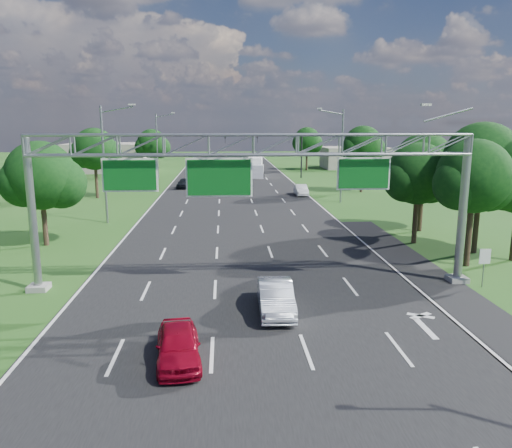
{
  "coord_description": "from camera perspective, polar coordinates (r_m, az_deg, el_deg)",
  "views": [
    {
      "loc": [
        -1.26,
        -13.54,
        8.59
      ],
      "look_at": [
        0.53,
        14.29,
        2.92
      ],
      "focal_mm": 35.0,
      "sensor_mm": 36.0,
      "label": 1
    }
  ],
  "objects": [
    {
      "name": "ground",
      "position": [
        44.4,
        -1.99,
        0.33
      ],
      "size": [
        220.0,
        220.0,
        0.0
      ],
      "primitive_type": "plane",
      "color": "#1F4E17",
      "rests_on": "ground"
    },
    {
      "name": "regulatory_sign",
      "position": [
        28.95,
        24.67,
        -3.74
      ],
      "size": [
        0.6,
        0.08,
        2.1
      ],
      "color": "gray",
      "rests_on": "ground"
    },
    {
      "name": "traffic_signal",
      "position": [
        79.1,
        2.69,
        8.99
      ],
      "size": [
        12.21,
        0.24,
        7.0
      ],
      "color": "black",
      "rests_on": "ground"
    },
    {
      "name": "tree_verge_lc",
      "position": [
        84.46,
        -11.76,
        8.8
      ],
      "size": [
        5.76,
        4.8,
        7.62
      ],
      "color": "#2D2116",
      "rests_on": "ground"
    },
    {
      "name": "car_queue_a",
      "position": [
        73.17,
        -3.41,
        5.29
      ],
      "size": [
        2.01,
        4.94,
        1.43
      ],
      "primitive_type": "imported",
      "rotation": [
        0.0,
        0.0,
        0.0
      ],
      "color": "white",
      "rests_on": "ground"
    },
    {
      "name": "building_left",
      "position": [
        94.06,
        -16.56,
        7.3
      ],
      "size": [
        14.0,
        10.0,
        5.0
      ],
      "primitive_type": "cube",
      "color": "gray",
      "rests_on": "ground"
    },
    {
      "name": "streetlight_l_near",
      "position": [
        44.78,
        -16.77,
        7.15
      ],
      "size": [
        2.97,
        0.22,
        10.16
      ],
      "color": "gray",
      "rests_on": "ground"
    },
    {
      "name": "road",
      "position": [
        44.4,
        -1.99,
        0.33
      ],
      "size": [
        18.0,
        180.0,
        0.02
      ],
      "primitive_type": "cube",
      "color": "black",
      "rests_on": "ground"
    },
    {
      "name": "tree_verge_rd",
      "position": [
        64.04,
        12.16,
        8.59
      ],
      "size": [
        5.76,
        4.8,
        8.28
      ],
      "color": "#2D2116",
      "rests_on": "ground"
    },
    {
      "name": "tree_verge_re",
      "position": [
        92.91,
        5.89,
        9.33
      ],
      "size": [
        5.76,
        4.8,
        7.84
      ],
      "color": "#2D2116",
      "rests_on": "ground"
    },
    {
      "name": "tree_cluster_right",
      "position": [
        36.6,
        22.46,
        5.49
      ],
      "size": [
        9.91,
        14.6,
        8.68
      ],
      "color": "#2D2116",
      "rests_on": "ground"
    },
    {
      "name": "car_queue_c",
      "position": [
        67.58,
        -8.19,
        4.65
      ],
      "size": [
        2.12,
        4.16,
        1.36
      ],
      "primitive_type": "imported",
      "rotation": [
        0.0,
        0.0,
        -0.13
      ],
      "color": "black",
      "rests_on": "ground"
    },
    {
      "name": "tree_verge_lb",
      "position": [
        60.47,
        -17.89,
        7.93
      ],
      "size": [
        5.76,
        4.8,
        8.06
      ],
      "color": "#2D2116",
      "rests_on": "ground"
    },
    {
      "name": "streetlight_r_mid",
      "position": [
        55.08,
        9.6,
        8.2
      ],
      "size": [
        2.97,
        0.22,
        10.16
      ],
      "color": "gray",
      "rests_on": "ground"
    },
    {
      "name": "sign_gantry",
      "position": [
        25.64,
        -0.13,
        7.69
      ],
      "size": [
        23.5,
        1.0,
        9.56
      ],
      "color": "gray",
      "rests_on": "ground"
    },
    {
      "name": "silver_sedan",
      "position": [
        23.18,
        2.26,
        -8.35
      ],
      "size": [
        1.61,
        4.43,
        1.45
      ],
      "primitive_type": "imported",
      "rotation": [
        0.0,
        0.0,
        -0.02
      ],
      "color": "silver",
      "rests_on": "ground"
    },
    {
      "name": "streetlight_l_far",
      "position": [
        79.24,
        -11.11,
        9.1
      ],
      "size": [
        2.97,
        0.22,
        10.16
      ],
      "color": "gray",
      "rests_on": "ground"
    },
    {
      "name": "tree_verge_la",
      "position": [
        37.96,
        -23.24,
        4.76
      ],
      "size": [
        5.76,
        4.8,
        7.4
      ],
      "color": "#2D2116",
      "rests_on": "ground"
    },
    {
      "name": "box_truck",
      "position": [
        82.03,
        -0.09,
        6.49
      ],
      "size": [
        2.92,
        8.16,
        3.01
      ],
      "rotation": [
        0.0,
        0.0,
        -0.11
      ],
      "color": "white",
      "rests_on": "ground"
    },
    {
      "name": "building_right",
      "position": [
        99.04,
        11.19,
        7.46
      ],
      "size": [
        12.0,
        9.0,
        4.0
      ],
      "primitive_type": "cube",
      "color": "gray",
      "rests_on": "ground"
    },
    {
      "name": "road_flare",
      "position": [
        31.04,
        18.22,
        -5.17
      ],
      "size": [
        3.0,
        30.0,
        0.02
      ],
      "primitive_type": "cube",
      "color": "black",
      "rests_on": "ground"
    },
    {
      "name": "car_queue_d",
      "position": [
        60.46,
        5.16,
        3.89
      ],
      "size": [
        1.37,
        3.93,
        1.29
      ],
      "primitive_type": "imported",
      "rotation": [
        0.0,
        0.0,
        0.0
      ],
      "color": "silver",
      "rests_on": "ground"
    },
    {
      "name": "red_coupe",
      "position": [
        18.87,
        -8.89,
        -13.48
      ],
      "size": [
        1.99,
        4.06,
        1.33
      ],
      "primitive_type": "imported",
      "rotation": [
        0.0,
        0.0,
        0.11
      ],
      "color": "maroon",
      "rests_on": "ground"
    }
  ]
}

